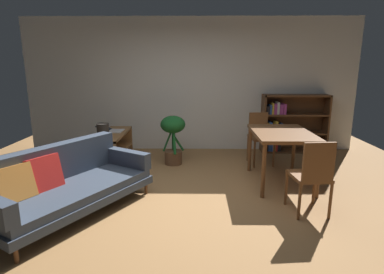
{
  "coord_description": "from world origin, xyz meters",
  "views": [
    {
      "loc": [
        0.12,
        -3.83,
        1.76
      ],
      "look_at": [
        0.06,
        0.31,
        0.8
      ],
      "focal_mm": 29.15,
      "sensor_mm": 36.0,
      "label": 1
    }
  ],
  "objects_px": {
    "dining_table": "(282,137)",
    "bookshelf": "(289,124)",
    "open_laptop": "(112,130)",
    "media_console": "(114,150)",
    "dining_chair_far": "(260,135)",
    "desk_speaker": "(103,131)",
    "fabric_couch": "(64,183)",
    "dining_chair_near": "(312,174)",
    "potted_floor_plant": "(173,134)"
  },
  "relations": [
    {
      "from": "dining_chair_near",
      "to": "desk_speaker",
      "type": "bearing_deg",
      "value": 154.29
    },
    {
      "from": "dining_chair_near",
      "to": "fabric_couch",
      "type": "bearing_deg",
      "value": 179.68
    },
    {
      "from": "fabric_couch",
      "to": "media_console",
      "type": "height_order",
      "value": "fabric_couch"
    },
    {
      "from": "desk_speaker",
      "to": "bookshelf",
      "type": "height_order",
      "value": "bookshelf"
    },
    {
      "from": "media_console",
      "to": "dining_chair_far",
      "type": "bearing_deg",
      "value": 6.64
    },
    {
      "from": "desk_speaker",
      "to": "dining_chair_far",
      "type": "height_order",
      "value": "dining_chair_far"
    },
    {
      "from": "dining_chair_near",
      "to": "bookshelf",
      "type": "bearing_deg",
      "value": 79.26
    },
    {
      "from": "media_console",
      "to": "dining_chair_far",
      "type": "xyz_separation_m",
      "value": [
        2.59,
        0.3,
        0.22
      ]
    },
    {
      "from": "desk_speaker",
      "to": "dining_table",
      "type": "bearing_deg",
      "value": -7.21
    },
    {
      "from": "fabric_couch",
      "to": "bookshelf",
      "type": "bearing_deg",
      "value": 38.94
    },
    {
      "from": "media_console",
      "to": "dining_table",
      "type": "xyz_separation_m",
      "value": [
        2.71,
        -0.71,
        0.4
      ]
    },
    {
      "from": "dining_chair_far",
      "to": "bookshelf",
      "type": "bearing_deg",
      "value": 47.07
    },
    {
      "from": "dining_table",
      "to": "dining_chair_far",
      "type": "bearing_deg",
      "value": 96.36
    },
    {
      "from": "open_laptop",
      "to": "dining_chair_far",
      "type": "height_order",
      "value": "dining_chair_far"
    },
    {
      "from": "open_laptop",
      "to": "desk_speaker",
      "type": "xyz_separation_m",
      "value": [
        -0.0,
        -0.49,
        0.09
      ]
    },
    {
      "from": "potted_floor_plant",
      "to": "dining_table",
      "type": "xyz_separation_m",
      "value": [
        1.68,
        -0.91,
        0.16
      ]
    },
    {
      "from": "open_laptop",
      "to": "desk_speaker",
      "type": "height_order",
      "value": "desk_speaker"
    },
    {
      "from": "desk_speaker",
      "to": "fabric_couch",
      "type": "bearing_deg",
      "value": -94.08
    },
    {
      "from": "open_laptop",
      "to": "dining_table",
      "type": "relative_size",
      "value": 0.38
    },
    {
      "from": "media_console",
      "to": "dining_table",
      "type": "distance_m",
      "value": 2.83
    },
    {
      "from": "fabric_couch",
      "to": "bookshelf",
      "type": "xyz_separation_m",
      "value": [
        3.5,
        2.83,
        0.21
      ]
    },
    {
      "from": "dining_table",
      "to": "dining_chair_near",
      "type": "xyz_separation_m",
      "value": [
        0.1,
        -1.03,
        -0.2
      ]
    },
    {
      "from": "fabric_couch",
      "to": "dining_chair_near",
      "type": "xyz_separation_m",
      "value": [
        2.96,
        -0.02,
        0.14
      ]
    },
    {
      "from": "fabric_couch",
      "to": "dining_table",
      "type": "height_order",
      "value": "dining_table"
    },
    {
      "from": "open_laptop",
      "to": "desk_speaker",
      "type": "bearing_deg",
      "value": -90.36
    },
    {
      "from": "potted_floor_plant",
      "to": "fabric_couch",
      "type": "bearing_deg",
      "value": -121.44
    },
    {
      "from": "fabric_couch",
      "to": "desk_speaker",
      "type": "distance_m",
      "value": 1.41
    },
    {
      "from": "desk_speaker",
      "to": "dining_table",
      "type": "xyz_separation_m",
      "value": [
        2.76,
        -0.35,
        -0.02
      ]
    },
    {
      "from": "dining_table",
      "to": "bookshelf",
      "type": "xyz_separation_m",
      "value": [
        0.64,
        1.82,
        -0.13
      ]
    },
    {
      "from": "fabric_couch",
      "to": "dining_chair_far",
      "type": "relative_size",
      "value": 2.36
    },
    {
      "from": "fabric_couch",
      "to": "dining_chair_far",
      "type": "bearing_deg",
      "value": 36.33
    },
    {
      "from": "fabric_couch",
      "to": "dining_table",
      "type": "bearing_deg",
      "value": 19.47
    },
    {
      "from": "desk_speaker",
      "to": "dining_chair_near",
      "type": "xyz_separation_m",
      "value": [
        2.86,
        -1.38,
        -0.22
      ]
    },
    {
      "from": "fabric_couch",
      "to": "bookshelf",
      "type": "height_order",
      "value": "bookshelf"
    },
    {
      "from": "open_laptop",
      "to": "bookshelf",
      "type": "relative_size",
      "value": 0.34
    },
    {
      "from": "dining_chair_far",
      "to": "bookshelf",
      "type": "distance_m",
      "value": 1.1
    },
    {
      "from": "dining_chair_near",
      "to": "open_laptop",
      "type": "bearing_deg",
      "value": 146.83
    },
    {
      "from": "fabric_couch",
      "to": "dining_chair_near",
      "type": "distance_m",
      "value": 2.96
    },
    {
      "from": "desk_speaker",
      "to": "potted_floor_plant",
      "type": "xyz_separation_m",
      "value": [
        1.08,
        0.56,
        -0.18
      ]
    },
    {
      "from": "potted_floor_plant",
      "to": "desk_speaker",
      "type": "bearing_deg",
      "value": -152.42
    },
    {
      "from": "desk_speaker",
      "to": "bookshelf",
      "type": "bearing_deg",
      "value": 23.32
    },
    {
      "from": "fabric_couch",
      "to": "bookshelf",
      "type": "relative_size",
      "value": 1.64
    },
    {
      "from": "fabric_couch",
      "to": "media_console",
      "type": "bearing_deg",
      "value": 84.87
    },
    {
      "from": "dining_chair_far",
      "to": "dining_chair_near",
      "type": "bearing_deg",
      "value": -84.12
    },
    {
      "from": "media_console",
      "to": "open_laptop",
      "type": "distance_m",
      "value": 0.37
    },
    {
      "from": "fabric_couch",
      "to": "open_laptop",
      "type": "xyz_separation_m",
      "value": [
        0.1,
        1.85,
        0.27
      ]
    },
    {
      "from": "open_laptop",
      "to": "dining_table",
      "type": "height_order",
      "value": "dining_table"
    },
    {
      "from": "media_console",
      "to": "potted_floor_plant",
      "type": "distance_m",
      "value": 1.07
    },
    {
      "from": "desk_speaker",
      "to": "bookshelf",
      "type": "relative_size",
      "value": 0.18
    },
    {
      "from": "fabric_couch",
      "to": "dining_table",
      "type": "distance_m",
      "value": 3.05
    }
  ]
}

